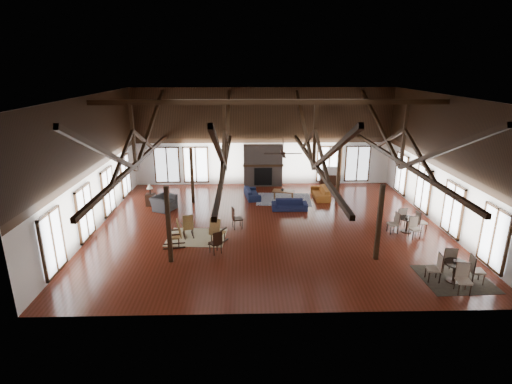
{
  "coord_description": "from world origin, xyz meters",
  "views": [
    {
      "loc": [
        -1.08,
        -17.51,
        7.28
      ],
      "look_at": [
        -0.58,
        1.0,
        1.36
      ],
      "focal_mm": 28.0,
      "sensor_mm": 36.0,
      "label": 1
    }
  ],
  "objects_px": {
    "sofa_navy_left": "(252,193)",
    "armchair": "(164,203)",
    "sofa_navy_front": "(290,205)",
    "coffee_table": "(283,192)",
    "cafe_table_far": "(407,222)",
    "sofa_orange": "(320,193)",
    "tv_console": "(330,180)",
    "cafe_table_near": "(455,269)"
  },
  "relations": [
    {
      "from": "sofa_navy_left",
      "to": "sofa_orange",
      "type": "xyz_separation_m",
      "value": [
        3.91,
        -0.12,
        0.03
      ]
    },
    {
      "from": "sofa_navy_left",
      "to": "coffee_table",
      "type": "distance_m",
      "value": 1.79
    },
    {
      "from": "armchair",
      "to": "sofa_navy_left",
      "type": "bearing_deg",
      "value": -41.78
    },
    {
      "from": "sofa_navy_left",
      "to": "cafe_table_far",
      "type": "xyz_separation_m",
      "value": [
        6.95,
        -5.14,
        0.21
      ]
    },
    {
      "from": "cafe_table_far",
      "to": "coffee_table",
      "type": "bearing_deg",
      "value": 136.45
    },
    {
      "from": "sofa_navy_left",
      "to": "cafe_table_far",
      "type": "bearing_deg",
      "value": -135.32
    },
    {
      "from": "sofa_navy_left",
      "to": "armchair",
      "type": "relative_size",
      "value": 1.58
    },
    {
      "from": "sofa_navy_front",
      "to": "cafe_table_far",
      "type": "relative_size",
      "value": 1.01
    },
    {
      "from": "coffee_table",
      "to": "armchair",
      "type": "height_order",
      "value": "armchair"
    },
    {
      "from": "sofa_navy_front",
      "to": "cafe_table_near",
      "type": "bearing_deg",
      "value": -55.4
    },
    {
      "from": "coffee_table",
      "to": "sofa_navy_left",
      "type": "bearing_deg",
      "value": -172.29
    },
    {
      "from": "sofa_navy_front",
      "to": "sofa_navy_left",
      "type": "relative_size",
      "value": 1.02
    },
    {
      "from": "coffee_table",
      "to": "cafe_table_near",
      "type": "bearing_deg",
      "value": -46.36
    },
    {
      "from": "sofa_navy_front",
      "to": "cafe_table_near",
      "type": "height_order",
      "value": "cafe_table_near"
    },
    {
      "from": "sofa_navy_left",
      "to": "armchair",
      "type": "height_order",
      "value": "armchair"
    },
    {
      "from": "sofa_orange",
      "to": "coffee_table",
      "type": "distance_m",
      "value": 2.14
    },
    {
      "from": "armchair",
      "to": "cafe_table_far",
      "type": "height_order",
      "value": "cafe_table_far"
    },
    {
      "from": "cafe_table_near",
      "to": "tv_console",
      "type": "xyz_separation_m",
      "value": [
        -1.95,
        12.03,
        -0.19
      ]
    },
    {
      "from": "armchair",
      "to": "cafe_table_near",
      "type": "relative_size",
      "value": 0.59
    },
    {
      "from": "cafe_table_far",
      "to": "tv_console",
      "type": "height_order",
      "value": "cafe_table_far"
    },
    {
      "from": "coffee_table",
      "to": "tv_console",
      "type": "relative_size",
      "value": 1.05
    },
    {
      "from": "sofa_navy_front",
      "to": "tv_console",
      "type": "xyz_separation_m",
      "value": [
        3.04,
        4.61,
        0.04
      ]
    },
    {
      "from": "cafe_table_far",
      "to": "tv_console",
      "type": "relative_size",
      "value": 1.46
    },
    {
      "from": "coffee_table",
      "to": "armchair",
      "type": "distance_m",
      "value": 6.66
    },
    {
      "from": "sofa_orange",
      "to": "cafe_table_near",
      "type": "xyz_separation_m",
      "value": [
        3.01,
        -9.4,
        0.21
      ]
    },
    {
      "from": "sofa_orange",
      "to": "armchair",
      "type": "bearing_deg",
      "value": -79.04
    },
    {
      "from": "cafe_table_near",
      "to": "cafe_table_far",
      "type": "relative_size",
      "value": 1.07
    },
    {
      "from": "sofa_navy_left",
      "to": "cafe_table_near",
      "type": "height_order",
      "value": "cafe_table_near"
    },
    {
      "from": "sofa_navy_front",
      "to": "coffee_table",
      "type": "distance_m",
      "value": 1.89
    },
    {
      "from": "sofa_navy_left",
      "to": "cafe_table_near",
      "type": "bearing_deg",
      "value": -152.82
    },
    {
      "from": "sofa_orange",
      "to": "cafe_table_far",
      "type": "xyz_separation_m",
      "value": [
        3.04,
        -5.02,
        0.18
      ]
    },
    {
      "from": "sofa_navy_front",
      "to": "cafe_table_far",
      "type": "distance_m",
      "value": 5.88
    },
    {
      "from": "sofa_navy_left",
      "to": "tv_console",
      "type": "bearing_deg",
      "value": -72.05
    },
    {
      "from": "sofa_navy_left",
      "to": "coffee_table",
      "type": "relative_size",
      "value": 1.38
    },
    {
      "from": "sofa_orange",
      "to": "cafe_table_near",
      "type": "relative_size",
      "value": 1.03
    },
    {
      "from": "coffee_table",
      "to": "cafe_table_far",
      "type": "xyz_separation_m",
      "value": [
        5.18,
        -4.92,
        0.07
      ]
    },
    {
      "from": "sofa_navy_front",
      "to": "tv_console",
      "type": "distance_m",
      "value": 5.52
    },
    {
      "from": "armchair",
      "to": "cafe_table_near",
      "type": "height_order",
      "value": "cafe_table_near"
    },
    {
      "from": "sofa_navy_left",
      "to": "tv_console",
      "type": "height_order",
      "value": "tv_console"
    },
    {
      "from": "sofa_navy_front",
      "to": "coffee_table",
      "type": "relative_size",
      "value": 1.4
    },
    {
      "from": "armchair",
      "to": "cafe_table_far",
      "type": "bearing_deg",
      "value": -79.44
    },
    {
      "from": "armchair",
      "to": "tv_console",
      "type": "height_order",
      "value": "armchair"
    }
  ]
}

